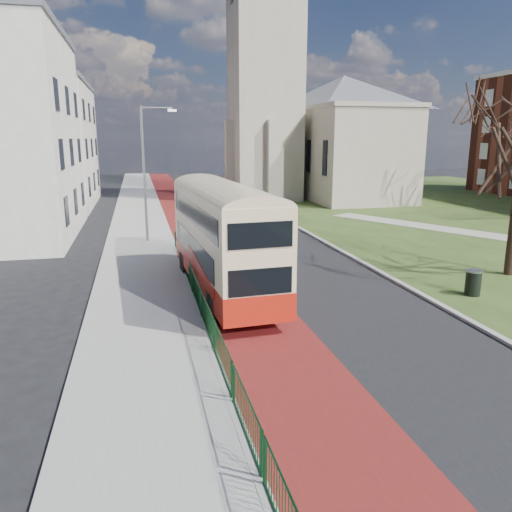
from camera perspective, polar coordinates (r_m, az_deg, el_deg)
name	(u,v)px	position (r m, az deg, el deg)	size (l,w,h in m)	color
ground	(318,356)	(15.13, 7.07, -11.32)	(160.00, 160.00, 0.00)	black
road_carriageway	(237,233)	(34.06, -2.21, 2.69)	(9.00, 120.00, 0.01)	black
bus_lane	(197,234)	(33.66, -6.73, 2.48)	(3.40, 120.00, 0.01)	#591414
pavement_west	(139,236)	(33.44, -13.22, 2.24)	(4.00, 120.00, 0.12)	gray
kerb_west	(170,235)	(33.49, -9.80, 2.43)	(0.25, 120.00, 0.13)	#999993
kerb_east	(292,224)	(37.08, 4.19, 3.63)	(0.25, 80.00, 0.13)	#999993
pedestrian_railing	(201,303)	(17.91, -6.32, -5.41)	(0.07, 24.00, 1.12)	black
gothic_church	(308,69)	(54.21, 6.00, 20.51)	(16.38, 18.00, 40.00)	gray
street_block_far	(35,144)	(51.66, -23.95, 11.63)	(10.30, 16.30, 11.50)	beige
streetlamp	(146,167)	(30.91, -12.41, 9.88)	(2.13, 0.18, 8.00)	gray
bus	(222,233)	(20.34, -3.85, 2.58)	(3.05, 10.62, 4.39)	#AA1C0F
litter_bin	(473,283)	(22.09, 23.57, -2.80)	(0.86, 0.86, 1.05)	black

